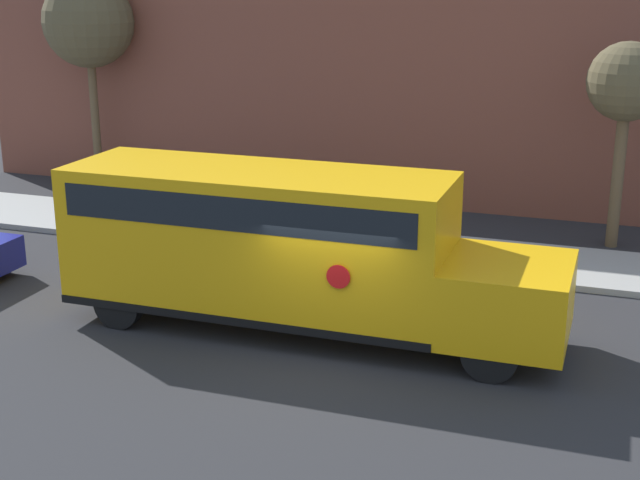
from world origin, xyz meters
The scene contains 6 objects.
ground_plane centered at (0.00, 0.00, 0.00)m, with size 60.00×60.00×0.00m, color #28282B.
sidewalk_strip centered at (0.00, 6.50, 0.07)m, with size 44.00×3.00×0.15m.
building_backdrop centered at (0.00, 13.00, 4.24)m, with size 32.00×4.00×8.47m.
school_bus centered at (-1.36, 0.95, 1.80)m, with size 9.83×2.57×3.18m.
tree_near_sidewalk centered at (4.67, 8.85, 4.15)m, with size 1.97×1.97×5.23m.
tree_far_sidewalk centered at (-11.47, 10.11, 5.28)m, with size 2.85×2.85×6.75m.
Camera 1 is at (4.78, -14.52, 6.90)m, focal length 50.00 mm.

